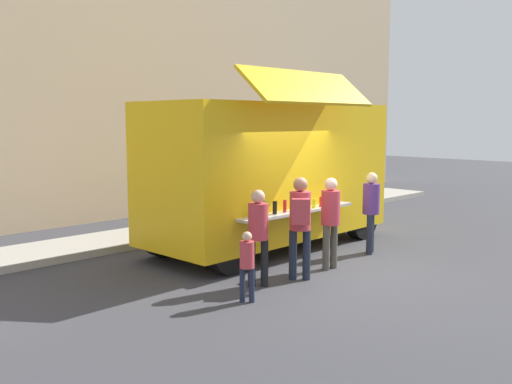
# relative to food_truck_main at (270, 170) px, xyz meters

# --- Properties ---
(ground_plane) EXTENTS (60.00, 60.00, 0.00)m
(ground_plane) POSITION_rel_food_truck_main_xyz_m (-0.64, -2.11, -1.66)
(ground_plane) COLOR #38383D
(curb_strip) EXTENTS (28.00, 1.60, 0.15)m
(curb_strip) POSITION_rel_food_truck_main_xyz_m (-4.00, 2.62, -1.58)
(curb_strip) COLOR #9E998E
(curb_strip) RESTS_ON ground
(food_truck_main) EXTENTS (5.63, 3.08, 3.64)m
(food_truck_main) POSITION_rel_food_truck_main_xyz_m (0.00, 0.00, 0.00)
(food_truck_main) COLOR gold
(food_truck_main) RESTS_ON ground
(trash_bin) EXTENTS (0.60, 0.60, 0.88)m
(trash_bin) POSITION_rel_food_truck_main_xyz_m (4.27, 2.32, -1.21)
(trash_bin) COLOR #306038
(trash_bin) RESTS_ON ground
(customer_front_ordering) EXTENTS (0.35, 0.34, 1.68)m
(customer_front_ordering) POSITION_rel_food_truck_main_xyz_m (-0.54, -2.02, -0.65)
(customer_front_ordering) COLOR #4B4941
(customer_front_ordering) RESTS_ON ground
(customer_mid_with_backpack) EXTENTS (0.55, 0.54, 1.76)m
(customer_mid_with_backpack) POSITION_rel_food_truck_main_xyz_m (-1.48, -2.11, -0.58)
(customer_mid_with_backpack) COLOR #1E2535
(customer_mid_with_backpack) RESTS_ON ground
(customer_rear_waiting) EXTENTS (0.33, 0.33, 1.60)m
(customer_rear_waiting) POSITION_rel_food_truck_main_xyz_m (-2.24, -1.86, -0.70)
(customer_rear_waiting) COLOR black
(customer_rear_waiting) RESTS_ON ground
(customer_extra_browsing) EXTENTS (0.34, 0.34, 1.66)m
(customer_extra_browsing) POSITION_rel_food_truck_main_xyz_m (1.03, -1.84, -0.66)
(customer_extra_browsing) COLOR #1F2434
(customer_extra_browsing) RESTS_ON ground
(child_near_queue) EXTENTS (0.22, 0.22, 1.08)m
(child_near_queue) POSITION_rel_food_truck_main_xyz_m (-2.93, -2.32, -1.01)
(child_near_queue) COLOR #1D243A
(child_near_queue) RESTS_ON ground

